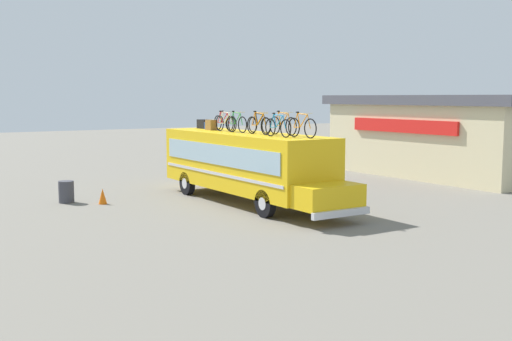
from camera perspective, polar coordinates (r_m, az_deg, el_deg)
name	(u,v)px	position (r m, az deg, el deg)	size (l,w,h in m)	color
ground_plane	(244,202)	(26.35, -1.09, -2.88)	(120.00, 120.00, 0.00)	slate
bus	(247,162)	(25.93, -0.83, 0.74)	(11.26, 2.64, 2.91)	yellow
luggage_bag_1	(205,124)	(29.69, -4.66, 4.25)	(0.74, 0.52, 0.43)	black
luggage_bag_2	(211,126)	(29.06, -4.17, 4.10)	(0.55, 0.39, 0.32)	#193899
luggage_bag_3	(211,125)	(28.25, -4.11, 4.17)	(0.53, 0.35, 0.46)	olive
rooftop_bicycle_1	(224,122)	(27.80, -2.98, 4.42)	(1.71, 0.44, 0.88)	black
rooftop_bicycle_2	(226,123)	(26.92, -2.77, 4.37)	(1.76, 0.44, 0.91)	black
rooftop_bicycle_3	(236,123)	(26.23, -1.80, 4.31)	(1.64, 0.44, 0.91)	black
rooftop_bicycle_4	(259,124)	(25.76, 0.31, 4.24)	(1.66, 0.44, 0.87)	black
rooftop_bicycle_5	(259,125)	(24.80, 0.24, 4.20)	(1.73, 0.44, 0.94)	black
rooftop_bicycle_6	(283,125)	(24.41, 2.45, 4.17)	(1.82, 0.44, 0.96)	black
rooftop_bicycle_7	(278,127)	(23.27, 2.01, 4.00)	(1.68, 0.44, 0.90)	black
rooftop_bicycle_8	(302,127)	(22.90, 4.21, 3.99)	(1.72, 0.44, 0.96)	black
roadside_building	(442,135)	(36.62, 16.58, 3.15)	(13.30, 6.54, 4.50)	beige
trash_bin	(66,192)	(27.27, -16.92, -1.87)	(0.63, 0.63, 0.91)	#3F3F47
traffic_cone	(103,196)	(26.53, -13.82, -2.30)	(0.35, 0.35, 0.65)	orange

